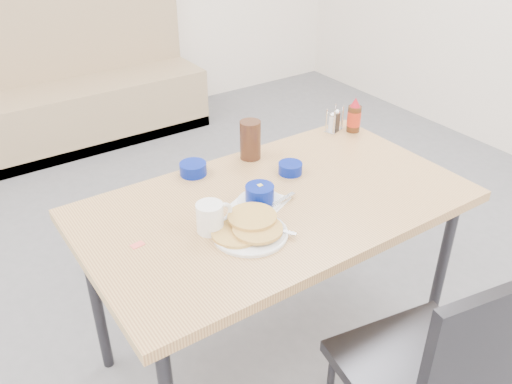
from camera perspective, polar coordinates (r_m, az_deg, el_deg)
booth_bench at (r=4.25m, az=-18.85°, el=9.59°), size 1.90×0.56×1.22m
dining_table at (r=1.99m, az=2.09°, el=-2.41°), size 1.40×0.80×0.76m
diner_chair at (r=1.69m, az=19.48°, el=-17.56°), size 0.52×0.52×1.00m
pancake_plate at (r=1.78m, az=-0.69°, el=-3.96°), size 0.25×0.25×0.04m
coffee_mug at (r=1.78m, az=-4.76°, el=-2.62°), size 0.13×0.09×0.10m
grits_setting at (r=1.93m, az=0.42°, el=-0.40°), size 0.24×0.23×0.07m
creamer_bowl at (r=2.13m, az=-6.63°, el=2.44°), size 0.11×0.11×0.05m
butter_bowl at (r=2.13m, az=3.63°, el=2.51°), size 0.09×0.09×0.04m
amber_tumbler at (r=2.21m, az=-0.60°, el=5.51°), size 0.11×0.11×0.16m
condiment_caddy at (r=2.50m, az=8.23°, el=7.26°), size 0.11×0.08×0.11m
syrup_bottle at (r=2.49m, az=10.29°, el=7.79°), size 0.06×0.06×0.16m
sugar_wrapper at (r=1.78m, az=-12.37°, el=-5.46°), size 0.05×0.03×0.00m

